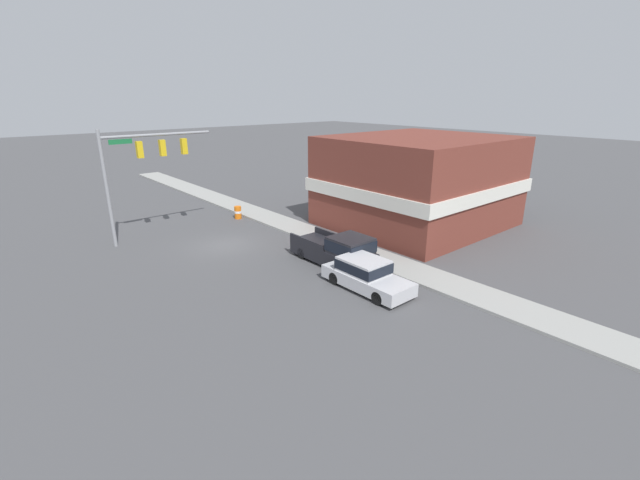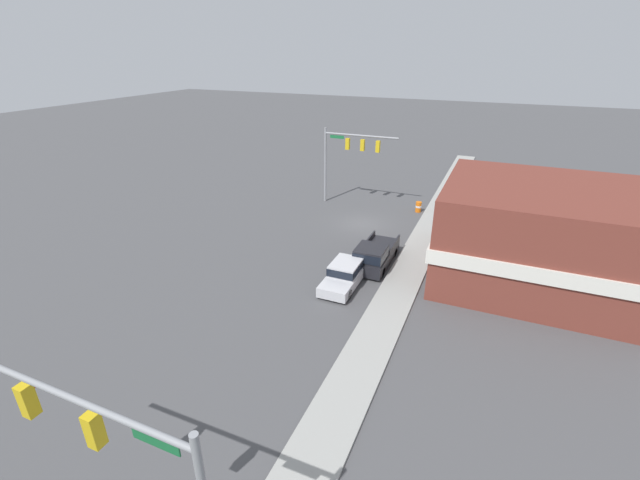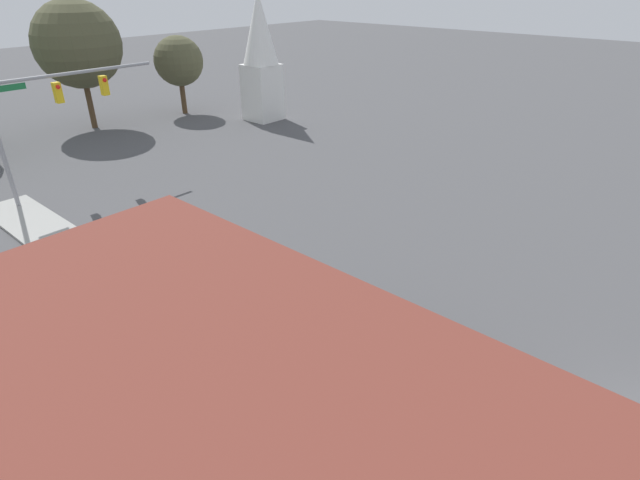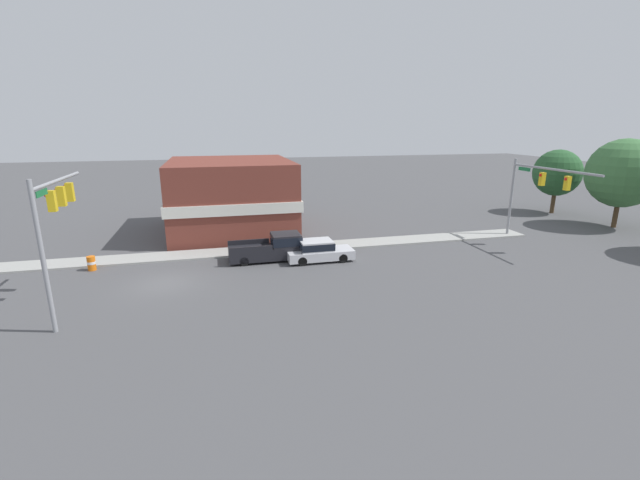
% 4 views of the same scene
% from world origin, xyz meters
% --- Properties ---
extents(ground_plane, '(200.00, 200.00, 0.00)m').
position_xyz_m(ground_plane, '(0.00, 0.00, 0.00)').
color(ground_plane, '#4C4C4F').
extents(sidewalk_curb, '(2.40, 60.00, 0.14)m').
position_xyz_m(sidewalk_curb, '(-5.70, 0.00, 0.07)').
color(sidewalk_curb, '#9E9E99').
rests_on(sidewalk_curb, ground).
extents(near_signal_assembly, '(7.24, 0.49, 7.37)m').
position_xyz_m(near_signal_assembly, '(3.09, -4.51, 5.42)').
color(near_signal_assembly, gray).
rests_on(near_signal_assembly, ground).
extents(far_signal_assembly, '(8.98, 0.49, 6.82)m').
position_xyz_m(far_signal_assembly, '(-2.47, 28.75, 5.01)').
color(far_signal_assembly, gray).
rests_on(far_signal_assembly, ground).
extents(car_lead, '(1.93, 4.84, 1.56)m').
position_xyz_m(car_lead, '(-2.19, 10.45, 0.81)').
color(car_lead, black).
rests_on(car_lead, ground).
extents(pickup_truck_parked, '(2.08, 5.41, 1.93)m').
position_xyz_m(pickup_truck_parked, '(-3.26, 7.33, 0.94)').
color(pickup_truck_parked, black).
rests_on(pickup_truck_parked, ground).
extents(construction_barrel, '(0.56, 0.56, 0.99)m').
position_xyz_m(construction_barrel, '(-3.90, -5.10, 0.50)').
color(construction_barrel, orange).
rests_on(construction_barrel, ground).
extents(corner_brick_building, '(12.46, 11.13, 6.50)m').
position_xyz_m(corner_brick_building, '(-13.48, 4.88, 3.22)').
color(corner_brick_building, brown).
rests_on(corner_brick_building, ground).
extents(backdrop_tree_left_far, '(5.05, 5.05, 7.02)m').
position_xyz_m(backdrop_tree_left_far, '(-12.70, 40.08, 4.49)').
color(backdrop_tree_left_far, '#4C3823').
rests_on(backdrop_tree_left_far, ground).
extents(backdrop_tree_left_mid, '(6.42, 6.42, 8.43)m').
position_xyz_m(backdrop_tree_left_mid, '(-5.46, 40.76, 5.21)').
color(backdrop_tree_left_mid, '#4C3823').
rests_on(backdrop_tree_left_mid, ground).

